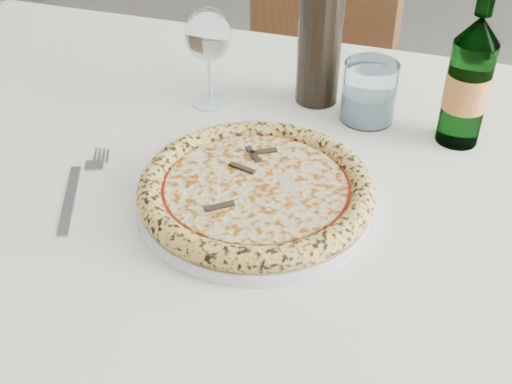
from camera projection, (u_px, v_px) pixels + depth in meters
The scene contains 9 objects.
dining_table at pixel (269, 206), 1.00m from camera, with size 1.68×1.11×0.76m.
chair_far at pixel (300, 69), 1.71m from camera, with size 0.56×0.56×0.93m.
plate at pixel (256, 199), 0.87m from camera, with size 0.32×0.32×0.02m.
pizza at pixel (256, 188), 0.86m from camera, with size 0.32×0.32×0.03m.
fork at pixel (77, 189), 0.90m from camera, with size 0.06×0.22×0.00m.
wine_glass at pixel (208, 37), 1.03m from camera, with size 0.08×0.08×0.17m.
tumbler at pixel (369, 96), 1.04m from camera, with size 0.09×0.09×0.10m.
beer_bottle at pixel (468, 81), 0.95m from camera, with size 0.07×0.07×0.25m.
wine_bottle at pixel (320, 29), 1.04m from camera, with size 0.07×0.07×0.30m.
Camera 1 is at (0.10, -0.79, 1.29)m, focal length 45.00 mm.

